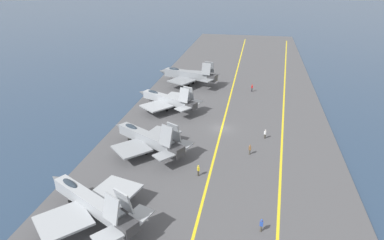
{
  "coord_description": "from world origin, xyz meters",
  "views": [
    {
      "loc": [
        -58.66,
        -5.5,
        28.0
      ],
      "look_at": [
        -2.76,
        5.23,
        2.9
      ],
      "focal_mm": 32.0,
      "sensor_mm": 36.0,
      "label": 1
    }
  ],
  "objects_px": {
    "parked_jet_third": "(167,99)",
    "parked_jet_nearest": "(90,202)",
    "crew_yellow_vest": "(198,170)",
    "crew_blue_vest": "(261,225)",
    "crew_brown_vest": "(250,149)",
    "crew_red_vest": "(252,88)",
    "parked_jet_fourth": "(188,75)",
    "parked_jet_second": "(147,138)",
    "crew_white_vest": "(265,134)"
  },
  "relations": [
    {
      "from": "parked_jet_third",
      "to": "parked_jet_nearest",
      "type": "bearing_deg",
      "value": -179.68
    },
    {
      "from": "crew_yellow_vest",
      "to": "crew_blue_vest",
      "type": "relative_size",
      "value": 1.03
    },
    {
      "from": "crew_brown_vest",
      "to": "crew_red_vest",
      "type": "xyz_separation_m",
      "value": [
        31.73,
        0.61,
        0.05
      ]
    },
    {
      "from": "parked_jet_fourth",
      "to": "parked_jet_second",
      "type": "bearing_deg",
      "value": -179.11
    },
    {
      "from": "parked_jet_fourth",
      "to": "crew_white_vest",
      "type": "xyz_separation_m",
      "value": [
        -27.78,
        -19.69,
        -1.77
      ]
    },
    {
      "from": "crew_blue_vest",
      "to": "crew_white_vest",
      "type": "bearing_deg",
      "value": -1.26
    },
    {
      "from": "parked_jet_third",
      "to": "crew_brown_vest",
      "type": "bearing_deg",
      "value": -132.53
    },
    {
      "from": "crew_white_vest",
      "to": "crew_yellow_vest",
      "type": "bearing_deg",
      "value": 145.84
    },
    {
      "from": "crew_yellow_vest",
      "to": "crew_white_vest",
      "type": "bearing_deg",
      "value": -34.16
    },
    {
      "from": "crew_red_vest",
      "to": "crew_blue_vest",
      "type": "bearing_deg",
      "value": -177.05
    },
    {
      "from": "crew_yellow_vest",
      "to": "parked_jet_third",
      "type": "bearing_deg",
      "value": 24.32
    },
    {
      "from": "crew_white_vest",
      "to": "parked_jet_fourth",
      "type": "bearing_deg",
      "value": 35.33
    },
    {
      "from": "parked_jet_nearest",
      "to": "crew_blue_vest",
      "type": "bearing_deg",
      "value": -84.79
    },
    {
      "from": "parked_jet_nearest",
      "to": "parked_jet_third",
      "type": "height_order",
      "value": "parked_jet_nearest"
    },
    {
      "from": "crew_white_vest",
      "to": "parked_jet_second",
      "type": "bearing_deg",
      "value": 113.14
    },
    {
      "from": "parked_jet_third",
      "to": "crew_blue_vest",
      "type": "xyz_separation_m",
      "value": [
        -34.48,
        -20.1,
        -1.29
      ]
    },
    {
      "from": "parked_jet_third",
      "to": "parked_jet_second",
      "type": "bearing_deg",
      "value": -175.38
    },
    {
      "from": "crew_brown_vest",
      "to": "crew_yellow_vest",
      "type": "xyz_separation_m",
      "value": [
        -7.77,
        7.12,
        0.0
      ]
    },
    {
      "from": "parked_jet_fourth",
      "to": "crew_yellow_vest",
      "type": "xyz_separation_m",
      "value": [
        -41.91,
        -10.1,
        -1.74
      ]
    },
    {
      "from": "parked_jet_second",
      "to": "crew_yellow_vest",
      "type": "xyz_separation_m",
      "value": [
        -5.95,
        -9.54,
        -1.31
      ]
    },
    {
      "from": "crew_yellow_vest",
      "to": "crew_blue_vest",
      "type": "height_order",
      "value": "crew_yellow_vest"
    },
    {
      "from": "parked_jet_third",
      "to": "crew_white_vest",
      "type": "distance_m",
      "value": 23.09
    },
    {
      "from": "parked_jet_second",
      "to": "parked_jet_nearest",
      "type": "bearing_deg",
      "value": 175.85
    },
    {
      "from": "crew_red_vest",
      "to": "crew_blue_vest",
      "type": "height_order",
      "value": "crew_red_vest"
    },
    {
      "from": "crew_yellow_vest",
      "to": "crew_red_vest",
      "type": "bearing_deg",
      "value": -9.35
    },
    {
      "from": "parked_jet_nearest",
      "to": "parked_jet_fourth",
      "type": "bearing_deg",
      "value": -0.78
    },
    {
      "from": "parked_jet_third",
      "to": "crew_yellow_vest",
      "type": "xyz_separation_m",
      "value": [
        -24.43,
        -11.04,
        -1.27
      ]
    },
    {
      "from": "parked_jet_third",
      "to": "crew_blue_vest",
      "type": "distance_m",
      "value": 39.93
    },
    {
      "from": "crew_blue_vest",
      "to": "parked_jet_nearest",
      "type": "bearing_deg",
      "value": 95.21
    },
    {
      "from": "parked_jet_second",
      "to": "crew_white_vest",
      "type": "xyz_separation_m",
      "value": [
        8.18,
        -19.13,
        -1.34
      ]
    },
    {
      "from": "parked_jet_fourth",
      "to": "crew_brown_vest",
      "type": "height_order",
      "value": "parked_jet_fourth"
    },
    {
      "from": "parked_jet_fourth",
      "to": "crew_red_vest",
      "type": "height_order",
      "value": "parked_jet_fourth"
    },
    {
      "from": "parked_jet_third",
      "to": "crew_red_vest",
      "type": "bearing_deg",
      "value": -49.32
    },
    {
      "from": "crew_blue_vest",
      "to": "parked_jet_third",
      "type": "bearing_deg",
      "value": 30.23
    },
    {
      "from": "parked_jet_third",
      "to": "parked_jet_fourth",
      "type": "bearing_deg",
      "value": -3.06
    },
    {
      "from": "parked_jet_fourth",
      "to": "crew_red_vest",
      "type": "xyz_separation_m",
      "value": [
        -2.41,
        -16.61,
        -1.7
      ]
    },
    {
      "from": "crew_yellow_vest",
      "to": "parked_jet_second",
      "type": "bearing_deg",
      "value": 58.04
    },
    {
      "from": "parked_jet_third",
      "to": "crew_white_vest",
      "type": "relative_size",
      "value": 9.06
    },
    {
      "from": "crew_blue_vest",
      "to": "crew_brown_vest",
      "type": "bearing_deg",
      "value": 6.2
    },
    {
      "from": "crew_blue_vest",
      "to": "crew_yellow_vest",
      "type": "bearing_deg",
      "value": 42.01
    },
    {
      "from": "crew_red_vest",
      "to": "parked_jet_fourth",
      "type": "bearing_deg",
      "value": 81.76
    },
    {
      "from": "crew_brown_vest",
      "to": "parked_jet_second",
      "type": "bearing_deg",
      "value": 96.24
    },
    {
      "from": "crew_red_vest",
      "to": "crew_blue_vest",
      "type": "relative_size",
      "value": 1.07
    },
    {
      "from": "parked_jet_fourth",
      "to": "crew_yellow_vest",
      "type": "bearing_deg",
      "value": -166.45
    },
    {
      "from": "crew_red_vest",
      "to": "parked_jet_nearest",
      "type": "bearing_deg",
      "value": 161.35
    },
    {
      "from": "crew_blue_vest",
      "to": "crew_red_vest",
      "type": "bearing_deg",
      "value": 2.95
    },
    {
      "from": "parked_jet_fourth",
      "to": "crew_white_vest",
      "type": "height_order",
      "value": "parked_jet_fourth"
    },
    {
      "from": "parked_jet_second",
      "to": "crew_red_vest",
      "type": "height_order",
      "value": "parked_jet_second"
    },
    {
      "from": "parked_jet_third",
      "to": "crew_blue_vest",
      "type": "bearing_deg",
      "value": -149.77
    },
    {
      "from": "crew_yellow_vest",
      "to": "crew_brown_vest",
      "type": "bearing_deg",
      "value": -42.48
    }
  ]
}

